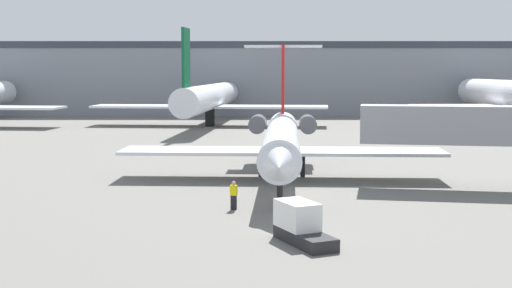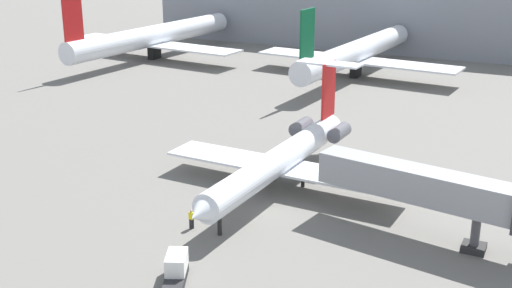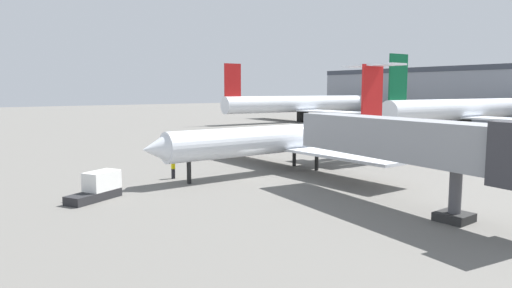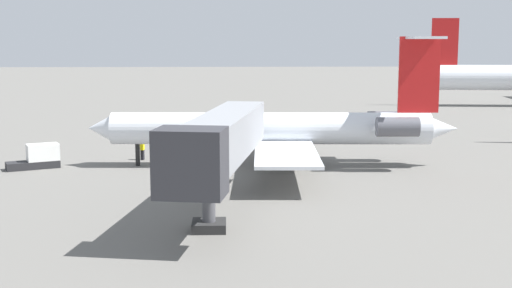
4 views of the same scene
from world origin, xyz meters
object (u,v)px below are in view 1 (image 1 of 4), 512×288
baggage_tug_lead (298,225)px  parked_airliner_centre (507,95)px  regional_jet (279,137)px  parked_airliner_west_mid (207,98)px  ground_crew_marshaller (231,195)px

baggage_tug_lead → parked_airliner_centre: bearing=63.4°
regional_jet → parked_airliner_centre: (35.39, 50.93, 1.26)m
regional_jet → parked_airliner_centre: bearing=55.2°
regional_jet → parked_airliner_west_mid: bearing=100.0°
ground_crew_marshaller → baggage_tug_lead: (3.41, -7.70, -0.02)m
regional_jet → ground_crew_marshaller: 12.29m
parked_airliner_west_mid → ground_crew_marshaller: bearing=-84.9°
ground_crew_marshaller → regional_jet: bearing=74.5°
ground_crew_marshaller → parked_airliner_west_mid: parked_airliner_west_mid is taller
ground_crew_marshaller → baggage_tug_lead: bearing=-66.1°
baggage_tug_lead → ground_crew_marshaller: bearing=113.9°
ground_crew_marshaller → parked_airliner_centre: parked_airliner_centre is taller
baggage_tug_lead → parked_airliner_west_mid: bearing=97.3°
ground_crew_marshaller → baggage_tug_lead: baggage_tug_lead is taller
regional_jet → baggage_tug_lead: regional_jet is taller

